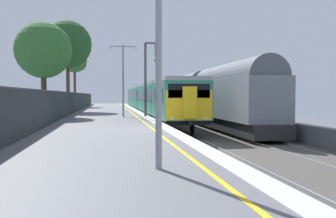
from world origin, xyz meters
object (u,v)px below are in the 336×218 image
at_px(signal_gantry, 149,70).
at_px(platform_lamp_near, 159,23).
at_px(commuter_train_at_platform, 150,98).
at_px(freight_train_adjacent_track, 188,95).
at_px(background_tree_right, 44,51).
at_px(background_tree_centre, 68,46).
at_px(platform_lamp_mid, 123,74).
at_px(background_tree_left, 75,61).

bearing_deg(signal_gantry, platform_lamp_near, -95.58).
relative_size(commuter_train_at_platform, signal_gantry, 7.19).
height_order(freight_train_adjacent_track, background_tree_right, background_tree_right).
xyz_separation_m(commuter_train_at_platform, background_tree_right, (-9.22, -10.98, 3.58)).
bearing_deg(background_tree_centre, background_tree_right, -94.73).
xyz_separation_m(signal_gantry, background_tree_centre, (-6.96, 10.63, 3.11)).
xyz_separation_m(platform_lamp_mid, background_tree_left, (-5.62, 25.81, 3.22)).
xyz_separation_m(freight_train_adjacent_track, platform_lamp_mid, (-7.41, -11.80, 1.51)).
xyz_separation_m(signal_gantry, platform_lamp_near, (-1.91, -19.56, -0.33)).
relative_size(freight_train_adjacent_track, signal_gantry, 7.66).
bearing_deg(background_tree_left, commuter_train_at_platform, -55.51).
xyz_separation_m(freight_train_adjacent_track, signal_gantry, (-5.50, -11.52, 1.82)).
xyz_separation_m(freight_train_adjacent_track, platform_lamp_near, (-7.41, -31.08, 1.49)).
bearing_deg(commuter_train_at_platform, background_tree_right, -130.01).
height_order(signal_gantry, platform_lamp_near, signal_gantry).
relative_size(freight_train_adjacent_track, background_tree_left, 5.18).
distance_m(freight_train_adjacent_track, platform_lamp_mid, 14.01).
bearing_deg(platform_lamp_mid, signal_gantry, 8.29).
bearing_deg(platform_lamp_near, platform_lamp_mid, 90.00).
xyz_separation_m(background_tree_left, background_tree_centre, (0.57, -14.89, 0.21)).
distance_m(commuter_train_at_platform, background_tree_centre, 10.11).
bearing_deg(freight_train_adjacent_track, background_tree_right, -142.59).
bearing_deg(signal_gantry, freight_train_adjacent_track, 64.50).
relative_size(signal_gantry, background_tree_right, 0.78).
height_order(signal_gantry, platform_lamp_mid, signal_gantry).
bearing_deg(platform_lamp_near, freight_train_adjacent_track, 76.60).
height_order(platform_lamp_mid, background_tree_right, background_tree_right).
bearing_deg(platform_lamp_mid, background_tree_left, 102.29).
relative_size(signal_gantry, background_tree_left, 0.68).
relative_size(signal_gantry, platform_lamp_near, 1.06).
height_order(platform_lamp_mid, background_tree_left, background_tree_left).
distance_m(signal_gantry, background_tree_left, 26.77).
relative_size(commuter_train_at_platform, platform_lamp_near, 7.65).
height_order(platform_lamp_near, background_tree_right, background_tree_right).
relative_size(platform_lamp_mid, background_tree_right, 0.74).
distance_m(freight_train_adjacent_track, platform_lamp_near, 31.99).
distance_m(signal_gantry, background_tree_right, 7.98).
distance_m(freight_train_adjacent_track, background_tree_left, 19.71).
distance_m(commuter_train_at_platform, background_tree_right, 14.77).
xyz_separation_m(commuter_train_at_platform, signal_gantry, (-1.49, -12.39, 2.15)).
xyz_separation_m(freight_train_adjacent_track, background_tree_left, (-13.03, 14.01, 4.73)).
bearing_deg(commuter_train_at_platform, freight_train_adjacent_track, -12.23).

